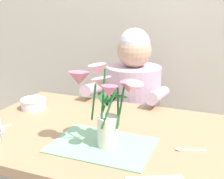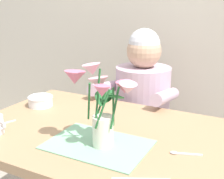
# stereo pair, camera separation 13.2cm
# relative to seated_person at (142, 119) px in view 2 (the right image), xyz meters

# --- Properties ---
(wood_panel_backdrop) EXTENTS (4.00, 0.10, 2.50)m
(wood_panel_backdrop) POSITION_rel_seated_person_xyz_m (0.06, 0.43, 0.69)
(wood_panel_backdrop) COLOR beige
(wood_panel_backdrop) RESTS_ON ground_plane
(dining_table) EXTENTS (1.20, 0.80, 0.74)m
(dining_table) POSITION_rel_seated_person_xyz_m (0.06, -0.62, 0.08)
(dining_table) COLOR #9E7A56
(dining_table) RESTS_ON ground_plane
(seated_person) EXTENTS (0.45, 0.47, 1.14)m
(seated_person) POSITION_rel_seated_person_xyz_m (0.00, 0.00, 0.00)
(seated_person) COLOR #4C4C56
(seated_person) RESTS_ON ground_plane
(striped_placemat) EXTENTS (0.40, 0.28, 0.00)m
(striped_placemat) POSITION_rel_seated_person_xyz_m (0.11, -0.75, 0.18)
(striped_placemat) COLOR #7AB289
(striped_placemat) RESTS_ON dining_table
(flower_vase) EXTENTS (0.31, 0.20, 0.34)m
(flower_vase) POSITION_rel_seated_person_xyz_m (0.13, -0.74, 0.36)
(flower_vase) COLOR silver
(flower_vase) RESTS_ON dining_table
(ceramic_bowl) EXTENTS (0.14, 0.14, 0.06)m
(ceramic_bowl) POSITION_rel_seated_person_xyz_m (-0.40, -0.49, 0.21)
(ceramic_bowl) COLOR white
(ceramic_bowl) RESTS_ON dining_table
(spoon_1) EXTENTS (0.12, 0.05, 0.01)m
(spoon_1) POSITION_rel_seated_person_xyz_m (0.42, -0.66, 0.18)
(spoon_1) COLOR silver
(spoon_1) RESTS_ON dining_table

